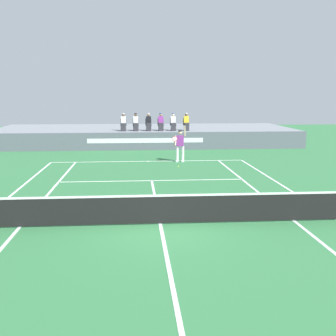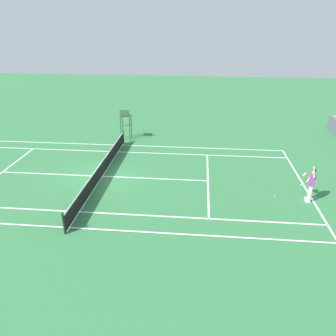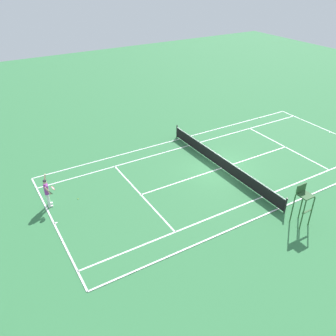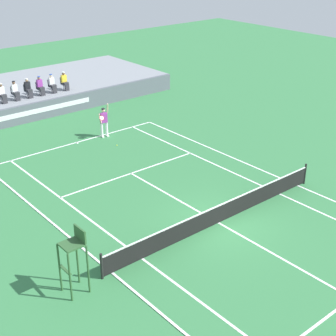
{
  "view_description": "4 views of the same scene",
  "coord_description": "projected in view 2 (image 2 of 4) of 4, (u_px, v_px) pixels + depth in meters",
  "views": [
    {
      "loc": [
        -0.71,
        -12.0,
        3.86
      ],
      "look_at": [
        0.55,
        4.08,
        1.0
      ],
      "focal_mm": 44.88,
      "sensor_mm": 36.0,
      "label": 1
    },
    {
      "loc": [
        17.75,
        5.77,
        8.75
      ],
      "look_at": [
        0.55,
        4.08,
        1.0
      ],
      "focal_mm": 35.5,
      "sensor_mm": 36.0,
      "label": 2
    },
    {
      "loc": [
        -16.6,
        14.3,
        12.91
      ],
      "look_at": [
        0.55,
        4.08,
        1.0
      ],
      "focal_mm": 37.82,
      "sensor_mm": 36.0,
      "label": 3
    },
    {
      "loc": [
        -13.67,
        -12.98,
        11.41
      ],
      "look_at": [
        0.55,
        4.08,
        1.0
      ],
      "focal_mm": 54.35,
      "sensor_mm": 36.0,
      "label": 4
    }
  ],
  "objects": [
    {
      "name": "net",
      "position": [
        102.0,
        169.0,
        20.0
      ],
      "size": [
        11.98,
        0.1,
        1.07
      ],
      "color": "black",
      "rests_on": "ground"
    },
    {
      "name": "umpire_chair",
      "position": [
        125.0,
        120.0,
        25.9
      ],
      "size": [
        0.77,
        0.77,
        2.44
      ],
      "color": "#2D562D",
      "rests_on": "ground"
    },
    {
      "name": "court",
      "position": [
        102.0,
        176.0,
        20.21
      ],
      "size": [
        11.08,
        23.88,
        0.03
      ],
      "color": "#337542",
      "rests_on": "ground"
    },
    {
      "name": "ground_plane",
      "position": [
        102.0,
        177.0,
        20.21
      ],
      "size": [
        80.0,
        80.0,
        0.0
      ],
      "primitive_type": "plane",
      "color": "#337542"
    },
    {
      "name": "tennis_player",
      "position": [
        311.0,
        184.0,
        17.1
      ],
      "size": [
        0.82,
        0.61,
        2.08
      ],
      "color": "white",
      "rests_on": "ground"
    },
    {
      "name": "tennis_ball",
      "position": [
        275.0,
        196.0,
        17.87
      ],
      "size": [
        0.07,
        0.07,
        0.07
      ],
      "primitive_type": "sphere",
      "color": "#D1E533",
      "rests_on": "ground"
    }
  ]
}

